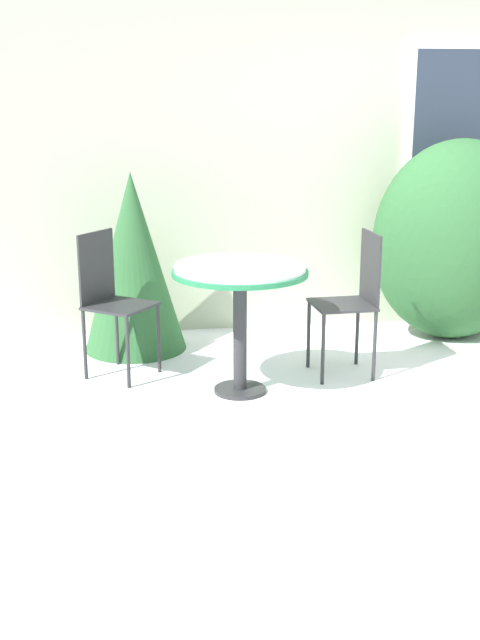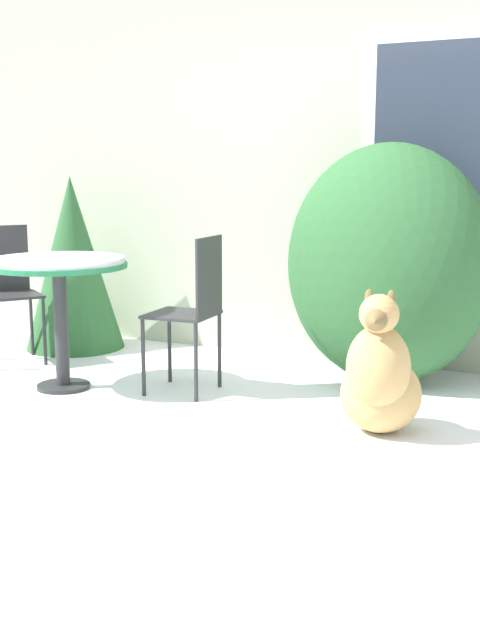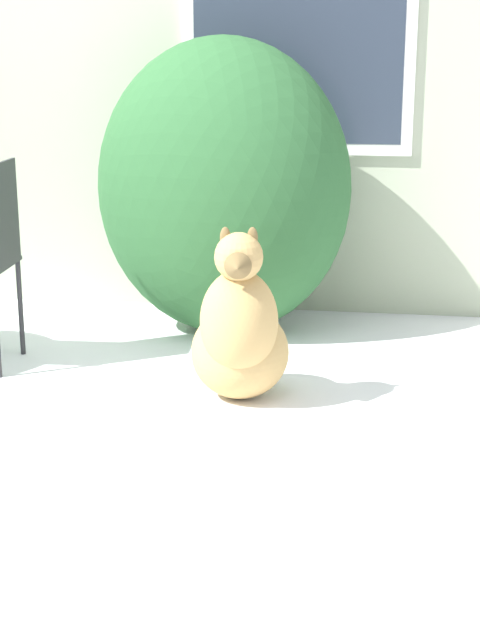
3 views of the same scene
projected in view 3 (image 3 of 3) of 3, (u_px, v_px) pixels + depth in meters
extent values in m
plane|color=white|center=(13.00, 454.00, 3.60)|extent=(16.00, 16.00, 0.00)
cube|color=#B2BC9E|center=(147.00, 59.00, 5.32)|extent=(8.00, 0.06, 2.74)
cube|color=white|center=(298.00, 27.00, 5.11)|extent=(1.23, 0.04, 1.31)
cube|color=#2D3847|center=(298.00, 27.00, 5.10)|extent=(1.11, 0.01, 1.19)
ellipsoid|color=#2D6033|center=(223.00, 189.00, 4.94)|extent=(1.29, 0.87, 1.50)
cube|color=#2D2D30|center=(4.00, 214.00, 4.40)|extent=(0.03, 0.35, 0.46)
cylinder|color=#2D2D30|center=(20.00, 307.00, 4.70)|extent=(0.02, 0.02, 0.47)
ellipsoid|color=tan|center=(240.00, 352.00, 4.14)|extent=(0.46, 0.46, 0.39)
ellipsoid|color=tan|center=(239.00, 322.00, 3.97)|extent=(0.35, 0.32, 0.43)
sphere|color=tan|center=(239.00, 257.00, 3.87)|extent=(0.20, 0.20, 0.20)
cone|color=brown|center=(238.00, 268.00, 3.76)|extent=(0.11, 0.07, 0.11)
ellipsoid|color=brown|center=(225.00, 238.00, 3.87)|extent=(0.05, 0.03, 0.09)
ellipsoid|color=brown|center=(252.00, 238.00, 3.86)|extent=(0.05, 0.03, 0.09)
ellipsoid|color=tan|center=(241.00, 362.00, 4.36)|extent=(0.11, 0.20, 0.08)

